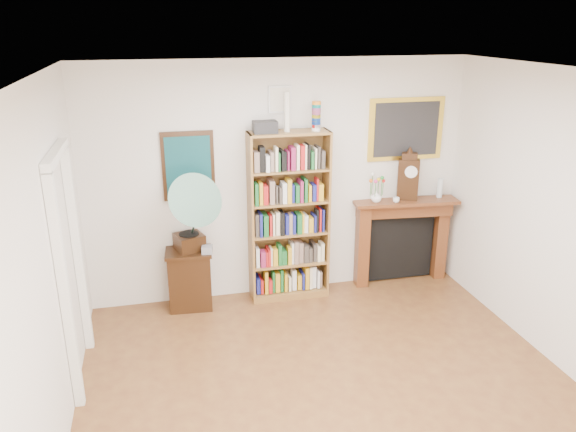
% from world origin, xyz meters
% --- Properties ---
extents(room, '(4.51, 5.01, 2.81)m').
position_xyz_m(room, '(0.00, 0.00, 1.40)').
color(room, '#5C311B').
rests_on(room, ground).
extents(door_casing, '(0.08, 1.02, 2.17)m').
position_xyz_m(door_casing, '(-2.21, 1.20, 1.26)').
color(door_casing, white).
rests_on(door_casing, left_wall).
extents(teal_poster, '(0.58, 0.04, 0.78)m').
position_xyz_m(teal_poster, '(-1.05, 2.48, 1.65)').
color(teal_poster, black).
rests_on(teal_poster, back_wall).
extents(small_picture, '(0.26, 0.04, 0.30)m').
position_xyz_m(small_picture, '(0.00, 2.48, 2.35)').
color(small_picture, white).
rests_on(small_picture, back_wall).
extents(gilt_painting, '(0.95, 0.04, 0.75)m').
position_xyz_m(gilt_painting, '(1.55, 2.48, 1.95)').
color(gilt_painting, yellow).
rests_on(gilt_painting, back_wall).
extents(bookshelf, '(0.93, 0.33, 2.32)m').
position_xyz_m(bookshelf, '(0.06, 2.31, 1.13)').
color(bookshelf, brown).
rests_on(bookshelf, floor).
extents(side_cabinet, '(0.55, 0.42, 0.71)m').
position_xyz_m(side_cabinet, '(-1.12, 2.29, 0.35)').
color(side_cabinet, black).
rests_on(side_cabinet, floor).
extents(fireplace, '(1.32, 0.43, 1.10)m').
position_xyz_m(fireplace, '(1.55, 2.40, 0.64)').
color(fireplace, '#552913').
rests_on(fireplace, floor).
extents(gramophone, '(0.78, 0.88, 0.97)m').
position_xyz_m(gramophone, '(-1.10, 2.17, 1.25)').
color(gramophone, black).
rests_on(gramophone, side_cabinet).
extents(cd_stack, '(0.14, 0.14, 0.08)m').
position_xyz_m(cd_stack, '(-0.91, 2.18, 0.75)').
color(cd_stack, '#ADADB9').
rests_on(cd_stack, side_cabinet).
extents(mantel_clock, '(0.29, 0.22, 0.58)m').
position_xyz_m(mantel_clock, '(1.57, 2.38, 1.38)').
color(mantel_clock, black).
rests_on(mantel_clock, fireplace).
extents(flower_vase, '(0.15, 0.15, 0.14)m').
position_xyz_m(flower_vase, '(1.16, 2.36, 1.16)').
color(flower_vase, white).
rests_on(flower_vase, fireplace).
extents(teacup, '(0.09, 0.09, 0.06)m').
position_xyz_m(teacup, '(1.39, 2.29, 1.13)').
color(teacup, white).
rests_on(teacup, fireplace).
extents(bottle_left, '(0.07, 0.07, 0.24)m').
position_xyz_m(bottle_left, '(2.01, 2.37, 1.22)').
color(bottle_left, silver).
rests_on(bottle_left, fireplace).
extents(bottle_right, '(0.06, 0.06, 0.20)m').
position_xyz_m(bottle_right, '(2.02, 2.39, 1.20)').
color(bottle_right, silver).
rests_on(bottle_right, fireplace).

